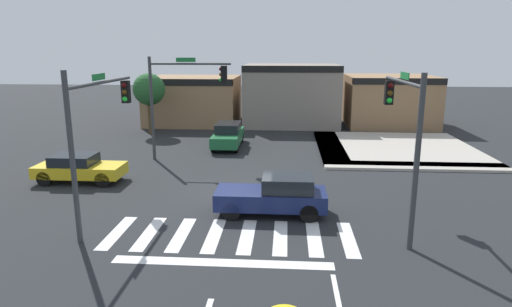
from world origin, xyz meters
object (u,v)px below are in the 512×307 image
at_px(traffic_signal_northwest, 182,90).
at_px(roadside_tree, 149,90).
at_px(traffic_signal_southwest, 99,117).
at_px(traffic_signal_southeast, 403,121).
at_px(car_navy, 275,195).
at_px(car_yellow, 79,168).
at_px(car_green, 228,135).

distance_m(traffic_signal_northwest, roadside_tree, 9.12).
distance_m(traffic_signal_northwest, traffic_signal_southwest, 9.14).
distance_m(traffic_signal_southeast, roadside_tree, 22.46).
relative_size(traffic_signal_northwest, car_navy, 1.38).
xyz_separation_m(traffic_signal_northwest, car_yellow, (-4.12, -4.70, -3.40)).
xyz_separation_m(car_green, car_navy, (3.45, -12.05, -0.03)).
bearing_deg(roadside_tree, car_navy, -58.54).
distance_m(traffic_signal_southwest, car_yellow, 6.28).
bearing_deg(car_green, traffic_signal_northwest, -29.78).
height_order(traffic_signal_southeast, car_yellow, traffic_signal_southeast).
relative_size(car_navy, roadside_tree, 0.94).
height_order(car_yellow, roadside_tree, roadside_tree).
xyz_separation_m(traffic_signal_southeast, traffic_signal_southwest, (-11.00, 0.16, -0.01)).
bearing_deg(car_yellow, roadside_tree, 91.38).
distance_m(traffic_signal_northwest, car_yellow, 7.12).
relative_size(car_yellow, car_green, 0.90).
distance_m(traffic_signal_southeast, car_yellow, 15.21).
xyz_separation_m(traffic_signal_southwest, car_navy, (6.52, 0.72, -3.13)).
bearing_deg(car_yellow, traffic_signal_northwest, 48.78).
relative_size(traffic_signal_southeast, car_green, 1.22).
bearing_deg(roadside_tree, car_yellow, -88.62).
distance_m(traffic_signal_southeast, car_green, 15.48).
xyz_separation_m(car_yellow, roadside_tree, (-0.30, 12.64, 2.64)).
height_order(car_navy, roadside_tree, roadside_tree).
bearing_deg(traffic_signal_southwest, car_yellow, 35.74).
bearing_deg(car_yellow, car_navy, -20.78).
bearing_deg(traffic_signal_northwest, roadside_tree, 119.16).
height_order(traffic_signal_northwest, traffic_signal_southeast, traffic_signal_northwest).
bearing_deg(car_yellow, car_green, 53.39).
height_order(traffic_signal_northwest, car_green, traffic_signal_northwest).
xyz_separation_m(traffic_signal_southeast, car_navy, (-4.48, 0.87, -3.14)).
bearing_deg(roadside_tree, traffic_signal_southeast, -49.92).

